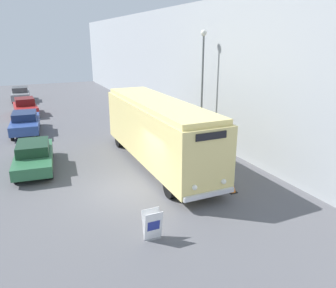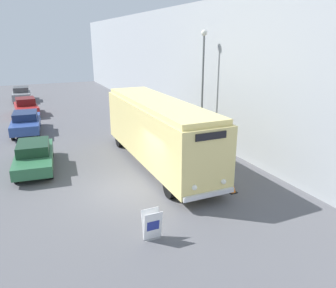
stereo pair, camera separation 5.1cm
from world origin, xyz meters
TOP-DOWN VIEW (x-y plane):
  - ground_plane at (0.00, 0.00)m, footprint 80.00×80.00m
  - building_wall_right at (7.39, 10.00)m, footprint 0.30×60.00m
  - vintage_bus at (2.60, 2.39)m, footprint 2.43×10.56m
  - sign_board at (-0.27, -3.92)m, footprint 0.63×0.40m
  - streetlamp at (6.49, 4.57)m, footprint 0.36×0.36m
  - parked_car_near at (-3.51, 4.54)m, footprint 2.28×4.86m
  - parked_car_mid at (-3.65, 12.14)m, footprint 2.24×4.84m
  - parked_car_far at (-3.43, 18.35)m, footprint 2.00×4.19m
  - parked_car_distant at (-3.64, 25.93)m, footprint 1.93×4.49m
  - traffic_cone at (4.27, -2.12)m, footprint 0.36×0.36m

SIDE VIEW (x-z plane):
  - ground_plane at x=0.00m, z-range 0.00..0.00m
  - traffic_cone at x=4.27m, z-range -0.01..0.49m
  - sign_board at x=-0.27m, z-range -0.02..1.04m
  - parked_car_near at x=-3.51m, z-range 0.02..1.41m
  - parked_car_far at x=-3.43m, z-range 0.01..1.52m
  - parked_car_distant at x=-3.64m, z-range 0.01..1.53m
  - parked_car_mid at x=-3.65m, z-range 0.02..1.52m
  - vintage_bus at x=2.60m, z-range 0.20..3.69m
  - building_wall_right at x=7.39m, z-range 0.00..8.75m
  - streetlamp at x=6.49m, z-range 0.98..7.98m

